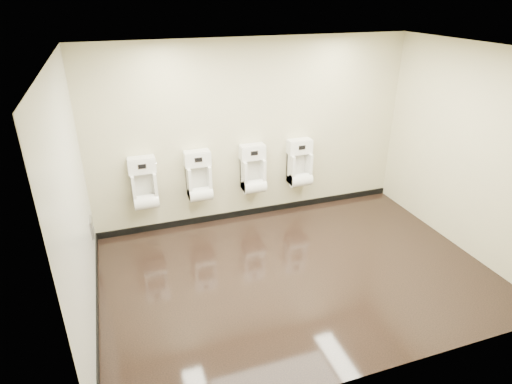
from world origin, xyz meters
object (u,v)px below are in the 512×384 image
urinal_0 (144,187)px  urinal_3 (300,166)px  urinal_2 (253,172)px  urinal_1 (199,180)px  access_panel (92,227)px

urinal_0 → urinal_3: bearing=0.0°
urinal_2 → urinal_3: (0.79, 0.00, 0.00)m
urinal_1 → urinal_2: bearing=0.0°
urinal_1 → urinal_0: bearing=180.0°
access_panel → urinal_3: 3.26m
urinal_2 → urinal_3: bearing=0.0°
access_panel → urinal_0: size_ratio=0.34×
access_panel → urinal_0: urinal_0 is taller
urinal_1 → urinal_2: same height
urinal_0 → access_panel: bearing=-151.4°
urinal_0 → urinal_2: bearing=0.0°
urinal_0 → urinal_1: (0.80, 0.00, 0.00)m
access_panel → urinal_3: (3.22, 0.42, 0.30)m
urinal_2 → urinal_0: bearing=180.0°
access_panel → urinal_0: bearing=28.6°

